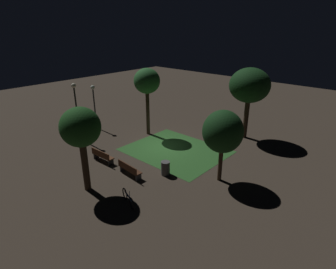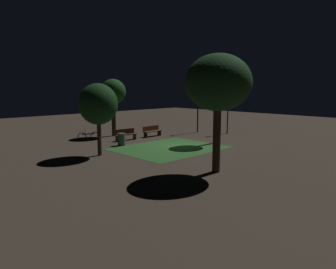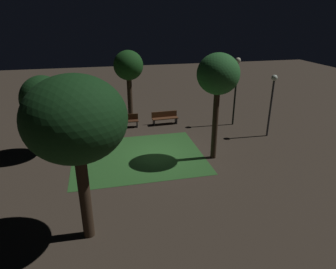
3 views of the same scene
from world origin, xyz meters
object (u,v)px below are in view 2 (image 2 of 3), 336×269
Objects in this scene: bench_lawn_edge at (125,134)px; tree_near_wall at (218,83)px; tree_back_left at (218,84)px; tree_right_canopy at (113,93)px; tree_lawn_side at (98,104)px; bench_by_lamp at (152,131)px; trash_bin at (122,139)px; lamp_post_plaza_west at (228,104)px; bicycle at (88,136)px; lamp_post_path_center at (198,99)px.

tree_near_wall reaches higher than bench_lawn_edge.
tree_right_canopy is at bearing -102.60° from tree_back_left.
bench_lawn_edge is at bearing -142.73° from tree_lawn_side.
tree_right_canopy is at bearing -130.65° from tree_lawn_side.
bench_lawn_edge is (2.76, 0.00, 0.00)m from bench_by_lamp.
bench_by_lamp is 2.06× the size of trash_bin.
bench_lawn_edge is at bearing 0.00° from bench_by_lamp.
tree_back_left is 1.17× the size of tree_right_canopy.
lamp_post_plaza_west is (-4.43, -2.14, -1.71)m from tree_near_wall.
tree_near_wall is 5.21m from lamp_post_plaza_west.
bicycle is (-0.10, -12.35, -3.91)m from tree_back_left.
lamp_post_path_center is at bearing -124.97° from tree_near_wall.
tree_right_canopy is 7.65m from lamp_post_path_center.
bench_lawn_edge is at bearing -102.11° from tree_back_left.
bench_by_lamp is 4.56m from tree_right_canopy.
lamp_post_path_center is (-4.60, 1.14, 2.62)m from bench_by_lamp.
tree_right_canopy is (-0.66, -2.51, 3.17)m from bench_lawn_edge.
tree_back_left is 1.24× the size of lamp_post_path_center.
tree_near_wall is at bearing 113.20° from tree_right_canopy.
lamp_post_path_center is 5.18× the size of trash_bin.
tree_back_left reaches higher than lamp_post_plaza_west.
bicycle is at bearing -41.76° from bench_lawn_edge.
tree_lawn_side is 2.76× the size of bicycle.
lamp_post_path_center is (-3.18, -4.55, -1.29)m from tree_near_wall.
bench_by_lamp and bench_lawn_edge have the same top height.
tree_near_wall is 10.68m from bicycle.
trash_bin is at bearing 62.22° from tree_right_canopy.
trash_bin is at bearing 20.67° from bench_by_lamp.
lamp_post_plaza_west is 2.75m from lamp_post_path_center.
tree_lawn_side is 12.95m from lamp_post_plaza_west.
tree_near_wall is at bearing 129.70° from bicycle.
bench_lawn_edge is at bearing -8.80° from lamp_post_path_center.
lamp_post_path_center is at bearing 171.20° from bench_lawn_edge.
tree_lawn_side is (4.34, 3.30, 2.60)m from bench_lawn_edge.
bicycle is (2.79, 0.60, -3.31)m from tree_right_canopy.
lamp_post_path_center is at bearing -176.94° from trash_bin.
tree_lawn_side reaches higher than bench_lawn_edge.
bench_by_lamp is 0.47× the size of lamp_post_plaza_west.
tree_right_canopy is 4.37m from bicycle.
bench_lawn_edge is at bearing 138.24° from bicycle.
tree_near_wall is 1.15× the size of tree_right_canopy.
bench_lawn_edge is at bearing -53.75° from tree_near_wall.
tree_near_wall is at bearing -143.50° from tree_back_left.
lamp_post_plaza_west is 10.55m from trash_bin.
lamp_post_plaza_west is at bearing 117.25° from lamp_post_path_center.
tree_lawn_side is (7.09, 3.30, 2.60)m from bench_by_lamp.
tree_right_canopy reaches higher than bench_lawn_edge.
lamp_post_plaza_west is 2.46× the size of bicycle.
tree_back_left is at bearing 77.89° from bench_lawn_edge.
tree_back_left is at bearing 106.37° from tree_lawn_side.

